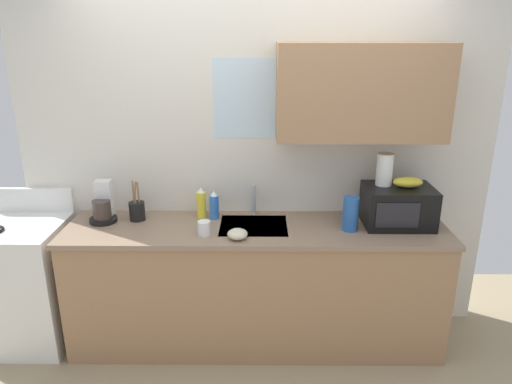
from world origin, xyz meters
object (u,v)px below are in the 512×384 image
(banana_bunch, at_px, (408,182))
(mug_white, at_px, (204,228))
(dish_soap_bottle_blue, at_px, (214,206))
(utensil_crock, at_px, (137,210))
(coffee_maker, at_px, (103,206))
(cereal_canister, at_px, (351,214))
(stove_range, at_px, (26,283))
(paper_towel_roll, at_px, (385,169))
(microwave, at_px, (398,206))
(small_bowl, at_px, (237,234))
(dish_soap_bottle_yellow, at_px, (201,203))

(banana_bunch, relative_size, mug_white, 2.11)
(dish_soap_bottle_blue, xyz_separation_m, utensil_crock, (-0.54, -0.03, -0.02))
(banana_bunch, bearing_deg, coffee_maker, 178.40)
(mug_white, xyz_separation_m, utensil_crock, (-0.50, 0.26, 0.02))
(cereal_canister, bearing_deg, stove_range, 178.65)
(banana_bunch, bearing_deg, dish_soap_bottle_blue, 175.56)
(utensil_crock, bearing_deg, paper_towel_roll, -0.66)
(stove_range, xyz_separation_m, dish_soap_bottle_blue, (1.35, 0.15, 0.54))
(coffee_maker, bearing_deg, paper_towel_roll, -0.25)
(coffee_maker, distance_m, cereal_canister, 1.71)
(dish_soap_bottle_blue, bearing_deg, paper_towel_roll, -2.57)
(banana_bunch, distance_m, utensil_crock, 1.87)
(banana_bunch, distance_m, paper_towel_roll, 0.18)
(stove_range, height_order, microwave, microwave)
(cereal_canister, relative_size, small_bowl, 1.77)
(microwave, height_order, cereal_canister, microwave)
(microwave, height_order, banana_bunch, banana_bunch)
(dish_soap_bottle_blue, relative_size, dish_soap_bottle_yellow, 0.92)
(microwave, bearing_deg, cereal_canister, -163.83)
(cereal_canister, bearing_deg, coffee_maker, 174.67)
(dish_soap_bottle_yellow, bearing_deg, banana_bunch, -5.18)
(paper_towel_roll, bearing_deg, banana_bunch, -18.43)
(cereal_canister, relative_size, mug_white, 2.43)
(coffee_maker, distance_m, small_bowl, 1.00)
(coffee_maker, bearing_deg, small_bowl, -17.95)
(mug_white, distance_m, small_bowl, 0.23)
(coffee_maker, height_order, cereal_canister, coffee_maker)
(cereal_canister, distance_m, mug_white, 0.97)
(stove_range, relative_size, small_bowl, 8.31)
(dish_soap_bottle_blue, height_order, utensil_crock, utensil_crock)
(paper_towel_roll, xyz_separation_m, small_bowl, (-0.99, -0.30, -0.35))
(small_bowl, bearing_deg, coffee_maker, 162.05)
(dish_soap_bottle_yellow, bearing_deg, coffee_maker, -174.13)
(coffee_maker, distance_m, utensil_crock, 0.23)
(paper_towel_roll, bearing_deg, small_bowl, -163.09)
(stove_range, distance_m, paper_towel_roll, 2.65)
(banana_bunch, relative_size, coffee_maker, 0.71)
(paper_towel_roll, xyz_separation_m, utensil_crock, (-1.71, 0.02, -0.31))
(banana_bunch, distance_m, mug_white, 1.39)
(banana_bunch, bearing_deg, paper_towel_roll, 161.57)
(microwave, distance_m, cereal_canister, 0.35)
(banana_bunch, bearing_deg, dish_soap_bottle_yellow, 174.82)
(microwave, height_order, small_bowl, microwave)
(paper_towel_roll, height_order, mug_white, paper_towel_roll)
(banana_bunch, height_order, dish_soap_bottle_blue, banana_bunch)
(banana_bunch, bearing_deg, utensil_crock, 177.85)
(dish_soap_bottle_blue, distance_m, mug_white, 0.30)
(mug_white, bearing_deg, stove_range, 173.76)
(microwave, distance_m, banana_bunch, 0.18)
(banana_bunch, distance_m, cereal_canister, 0.45)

